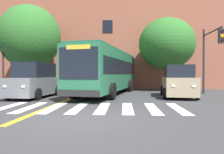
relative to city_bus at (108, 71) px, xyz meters
The scene contains 12 objects.
ground_plane 10.27m from the city_bus, 89.87° to the right, with size 120.00×120.00×0.00m, color #38383A.
crosswalk 7.54m from the city_bus, 90.23° to the right, with size 9.04×3.92×0.01m.
lane_line_yellow_inner 7.30m from the city_bus, 107.96° to the left, with size 0.12×36.00×0.01m, color gold.
lane_line_yellow_outer 7.25m from the city_bus, 106.71° to the left, with size 0.12×36.00×0.01m, color gold.
city_bus is the anchor object (origin of this frame).
car_grey_near_lane 5.73m from the city_bus, 147.50° to the right, with size 2.42×5.12×2.42m.
car_tan_far_lane 5.63m from the city_bus, 19.73° to the right, with size 2.50×4.85×2.26m.
car_silver_behind_bus 10.25m from the city_bus, 94.76° to the left, with size 2.12×4.15×1.80m.
traffic_light_near_corner 8.17m from the city_bus, ahead, with size 0.35×3.67×5.39m.
street_tree_curbside_large 7.15m from the city_bus, 36.66° to the left, with size 5.46×5.97×7.08m.
street_tree_curbside_small 9.31m from the city_bus, 159.53° to the left, with size 7.46×7.58×8.42m.
building_facade 11.07m from the city_bus, 94.28° to the left, with size 42.43×7.12×13.10m.
Camera 1 is at (1.97, -7.66, 1.66)m, focal length 35.00 mm.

